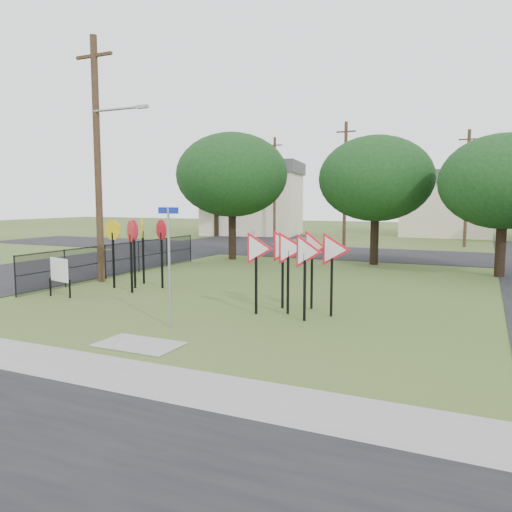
% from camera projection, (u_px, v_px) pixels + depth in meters
% --- Properties ---
extents(ground, '(140.00, 140.00, 0.00)m').
position_uv_depth(ground, '(193.00, 322.00, 13.96)').
color(ground, '#39511E').
extents(sidewalk, '(30.00, 1.60, 0.02)m').
position_uv_depth(sidewalk, '(84.00, 367.00, 10.17)').
color(sidewalk, gray).
rests_on(sidewalk, ground).
extents(planting_strip, '(30.00, 0.80, 0.02)m').
position_uv_depth(planting_strip, '(36.00, 387.00, 9.09)').
color(planting_strip, '#39511E').
rests_on(planting_strip, ground).
extents(street_left, '(8.00, 50.00, 0.02)m').
position_uv_depth(street_left, '(105.00, 261.00, 27.97)').
color(street_left, black).
rests_on(street_left, ground).
extents(street_far, '(60.00, 8.00, 0.02)m').
position_uv_depth(street_far, '(358.00, 254.00, 32.03)').
color(street_far, black).
rests_on(street_far, ground).
extents(curb_pad, '(2.00, 1.20, 0.02)m').
position_uv_depth(curb_pad, '(139.00, 344.00, 11.80)').
color(curb_pad, gray).
rests_on(curb_pad, ground).
extents(street_name_sign, '(0.67, 0.07, 3.23)m').
position_uv_depth(street_name_sign, '(169.00, 259.00, 13.29)').
color(street_name_sign, '#94979C').
rests_on(street_name_sign, ground).
extents(stop_sign_cluster, '(2.52, 2.46, 2.69)m').
position_uv_depth(stop_sign_cluster, '(136.00, 238.00, 19.28)').
color(stop_sign_cluster, black).
rests_on(stop_sign_cluster, ground).
extents(yield_sign_cluster, '(3.26, 1.99, 2.54)m').
position_uv_depth(yield_sign_cluster, '(296.00, 252.00, 14.88)').
color(yield_sign_cluster, black).
rests_on(yield_sign_cluster, ground).
extents(info_board, '(1.08, 0.32, 1.38)m').
position_uv_depth(info_board, '(59.00, 271.00, 17.58)').
color(info_board, black).
rests_on(info_board, ground).
extents(utility_pole_main, '(3.55, 0.33, 10.00)m').
position_uv_depth(utility_pole_main, '(99.00, 156.00, 20.45)').
color(utility_pole_main, '#4B3522').
rests_on(utility_pole_main, ground).
extents(far_pole_a, '(1.40, 0.24, 9.00)m').
position_uv_depth(far_pole_a, '(345.00, 184.00, 35.96)').
color(far_pole_a, '#4B3522').
rests_on(far_pole_a, ground).
extents(far_pole_b, '(1.40, 0.24, 8.50)m').
position_uv_depth(far_pole_b, '(467.00, 188.00, 36.28)').
color(far_pole_b, '#4B3522').
rests_on(far_pole_b, ground).
extents(far_pole_c, '(1.40, 0.24, 9.00)m').
position_uv_depth(far_pole_c, '(275.00, 187.00, 44.70)').
color(far_pole_c, '#4B3522').
rests_on(far_pole_c, ground).
extents(fence_run, '(0.05, 11.55, 1.50)m').
position_uv_depth(fence_run, '(123.00, 258.00, 22.68)').
color(fence_run, black).
rests_on(fence_run, ground).
extents(house_left, '(10.58, 8.88, 7.20)m').
position_uv_depth(house_left, '(253.00, 198.00, 50.08)').
color(house_left, beige).
rests_on(house_left, ground).
extents(house_mid, '(8.40, 8.40, 6.20)m').
position_uv_depth(house_mid, '(448.00, 203.00, 48.08)').
color(house_mid, beige).
rests_on(house_mid, ground).
extents(tree_near_left, '(6.40, 6.40, 7.27)m').
position_uv_depth(tree_near_left, '(232.00, 175.00, 28.56)').
color(tree_near_left, black).
rests_on(tree_near_left, ground).
extents(tree_near_mid, '(6.00, 6.00, 6.80)m').
position_uv_depth(tree_near_mid, '(376.00, 179.00, 26.18)').
color(tree_near_mid, black).
rests_on(tree_near_mid, ground).
extents(tree_near_right, '(5.60, 5.60, 6.33)m').
position_uv_depth(tree_near_right, '(504.00, 182.00, 21.92)').
color(tree_near_right, black).
rests_on(tree_near_right, ground).
extents(tree_far_left, '(6.80, 6.80, 7.73)m').
position_uv_depth(tree_far_left, '(216.00, 182.00, 47.13)').
color(tree_far_left, black).
rests_on(tree_far_left, ground).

